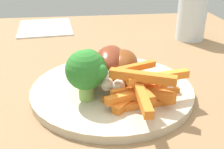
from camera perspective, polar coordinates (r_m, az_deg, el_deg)
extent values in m
cube|color=#8E6B47|center=(0.41, 7.88, -9.00)|extent=(1.14, 0.69, 0.03)
cylinder|color=brown|center=(1.05, -16.60, -10.96)|extent=(0.06, 0.06, 0.72)
cylinder|color=brown|center=(1.10, 14.77, -8.82)|extent=(0.06, 0.06, 0.72)
cylinder|color=beige|center=(0.43, 0.00, -3.10)|extent=(0.25, 0.25, 0.01)
cylinder|color=#8AB858|center=(0.39, -5.28, -3.42)|extent=(0.02, 0.02, 0.02)
sphere|color=#2D7B2C|center=(0.38, -5.48, 0.97)|extent=(0.06, 0.06, 0.06)
sphere|color=#2D7B2C|center=(0.37, -2.49, 0.59)|extent=(0.02, 0.02, 0.02)
sphere|color=#2D7B2C|center=(0.39, -4.78, 3.35)|extent=(0.03, 0.03, 0.03)
sphere|color=#2D7B2C|center=(0.39, -7.36, 2.26)|extent=(0.03, 0.03, 0.03)
sphere|color=#2D7B2C|center=(0.40, -5.22, 3.00)|extent=(0.02, 0.02, 0.02)
cylinder|color=#73AD49|center=(0.40, -5.19, -2.95)|extent=(0.02, 0.02, 0.03)
sphere|color=#2B6B25|center=(0.38, -5.36, 0.90)|extent=(0.04, 0.04, 0.04)
sphere|color=#2B6B25|center=(0.39, -6.89, 1.19)|extent=(0.01, 0.01, 0.01)
sphere|color=#2B6B25|center=(0.40, -6.25, 2.20)|extent=(0.02, 0.02, 0.02)
sphere|color=#2B6B25|center=(0.37, -3.21, 1.92)|extent=(0.02, 0.02, 0.02)
sphere|color=#2B6B25|center=(0.39, -6.99, 1.16)|extent=(0.02, 0.02, 0.02)
cylinder|color=#77B358|center=(0.43, -4.82, -1.28)|extent=(0.02, 0.02, 0.02)
sphere|color=#2E6626|center=(0.42, -4.96, 2.05)|extent=(0.05, 0.05, 0.05)
sphere|color=#2E6626|center=(0.40, -3.14, 2.57)|extent=(0.02, 0.02, 0.02)
sphere|color=#2E6626|center=(0.41, -2.82, 1.79)|extent=(0.02, 0.02, 0.02)
sphere|color=#2E6626|center=(0.40, -4.87, 1.47)|extent=(0.02, 0.02, 0.02)
sphere|color=#2E6626|center=(0.43, -5.50, 2.66)|extent=(0.03, 0.03, 0.03)
sphere|color=#2E6626|center=(0.42, -7.04, 1.65)|extent=(0.02, 0.02, 0.02)
cube|color=orange|center=(0.40, 5.48, -3.66)|extent=(0.07, 0.05, 0.01)
cube|color=orange|center=(0.42, 7.06, -2.98)|extent=(0.02, 0.06, 0.01)
cube|color=orange|center=(0.40, 5.14, -3.64)|extent=(0.06, 0.03, 0.01)
cube|color=orange|center=(0.36, 5.94, -3.82)|extent=(0.10, 0.01, 0.01)
cube|color=orange|center=(0.39, 6.36, -2.70)|extent=(0.08, 0.08, 0.01)
cube|color=orange|center=(0.41, 5.06, -0.43)|extent=(0.02, 0.11, 0.01)
cube|color=orange|center=(0.39, 3.63, -5.08)|extent=(0.06, 0.06, 0.01)
cube|color=orange|center=(0.41, 4.25, -3.70)|extent=(0.04, 0.09, 0.01)
cube|color=orange|center=(0.38, 5.19, -4.09)|extent=(0.04, 0.09, 0.01)
cube|color=orange|center=(0.44, 4.39, -1.17)|extent=(0.04, 0.11, 0.01)
cube|color=#CB6A22|center=(0.41, 8.68, -4.01)|extent=(0.02, 0.08, 0.01)
cube|color=orange|center=(0.43, 5.09, 1.54)|extent=(0.03, 0.06, 0.01)
cube|color=orange|center=(0.38, 6.66, -6.09)|extent=(0.02, 0.09, 0.01)
cube|color=orange|center=(0.38, 5.32, -2.57)|extent=(0.08, 0.03, 0.01)
cube|color=orange|center=(0.37, 6.14, -0.18)|extent=(0.05, 0.09, 0.01)
cube|color=orange|center=(0.39, 9.54, -0.56)|extent=(0.03, 0.09, 0.01)
cube|color=orange|center=(0.38, 4.66, -3.04)|extent=(0.02, 0.07, 0.01)
cylinder|color=#62200E|center=(0.49, -0.29, 1.03)|extent=(0.04, 0.04, 0.00)
ellipsoid|color=maroon|center=(0.48, -0.29, 3.29)|extent=(0.08, 0.07, 0.04)
cylinder|color=beige|center=(0.43, -1.94, 0.27)|extent=(0.04, 0.02, 0.01)
sphere|color=silver|center=(0.41, -2.56, -0.78)|extent=(0.02, 0.02, 0.02)
cylinder|color=#5A240D|center=(0.47, 2.19, 0.11)|extent=(0.04, 0.04, 0.00)
ellipsoid|color=brown|center=(0.46, 2.23, 2.35)|extent=(0.08, 0.06, 0.04)
cylinder|color=beige|center=(0.41, 1.59, -1.14)|extent=(0.04, 0.02, 0.01)
sphere|color=silver|center=(0.39, 1.34, -2.44)|extent=(0.02, 0.02, 0.02)
cylinder|color=#581E10|center=(0.47, -0.52, 0.09)|extent=(0.04, 0.04, 0.00)
ellipsoid|color=maroon|center=(0.46, -0.53, 2.66)|extent=(0.09, 0.06, 0.05)
cylinder|color=beige|center=(0.41, -0.93, -0.96)|extent=(0.03, 0.02, 0.01)
sphere|color=silver|center=(0.39, -1.05, -2.02)|extent=(0.02, 0.02, 0.02)
cylinder|color=silver|center=(0.70, 16.01, 11.23)|extent=(0.07, 0.07, 0.11)
cube|color=white|center=(0.80, -13.54, 9.36)|extent=(0.18, 0.15, 0.00)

